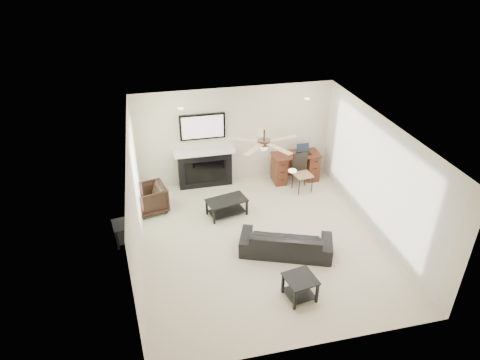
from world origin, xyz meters
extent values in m
plane|color=beige|center=(0.00, 0.00, 0.00)|extent=(5.50, 5.50, 0.00)
cube|color=white|center=(0.00, 0.00, 2.50)|extent=(5.00, 5.50, 0.04)
cube|color=beige|center=(0.00, 2.75, 1.25)|extent=(5.00, 0.04, 2.50)
cube|color=beige|center=(0.00, -2.75, 1.25)|extent=(5.00, 0.04, 2.50)
cube|color=beige|center=(-2.50, 0.00, 1.25)|extent=(0.04, 5.50, 2.50)
cube|color=beige|center=(2.50, 0.00, 1.25)|extent=(0.04, 5.50, 2.50)
cube|color=silver|center=(2.45, 0.10, 1.23)|extent=(0.04, 5.10, 2.40)
cube|color=#93BC89|center=(-2.46, 1.55, 1.05)|extent=(0.04, 1.80, 2.10)
cylinder|color=#382619|center=(0.00, 0.10, 2.25)|extent=(1.40, 1.40, 0.30)
imported|color=black|center=(0.36, -0.46, 0.27)|extent=(1.97, 1.32, 0.54)
imported|color=black|center=(-2.24, 1.69, 0.33)|extent=(0.86, 0.84, 0.65)
cube|color=black|center=(-0.54, 1.14, 0.20)|extent=(0.99, 0.70, 0.40)
cube|color=black|center=(0.21, -1.71, 0.23)|extent=(0.60, 0.60, 0.45)
cube|color=black|center=(-2.79, 0.64, 0.23)|extent=(0.58, 0.58, 0.45)
cube|color=black|center=(-0.81, 2.58, 0.95)|extent=(1.52, 0.34, 1.91)
cube|color=#36140D|center=(1.52, 2.33, 0.38)|extent=(1.22, 0.56, 0.76)
cube|color=black|center=(1.52, 1.78, 0.48)|extent=(0.48, 0.49, 0.97)
cube|color=black|center=(1.72, 2.31, 0.88)|extent=(0.33, 0.24, 0.23)
camera|label=1|loc=(-2.06, -6.94, 5.62)|focal=32.00mm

